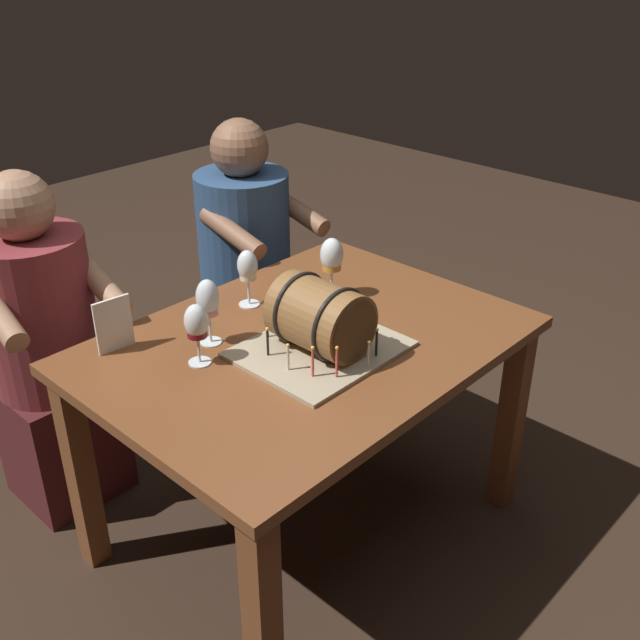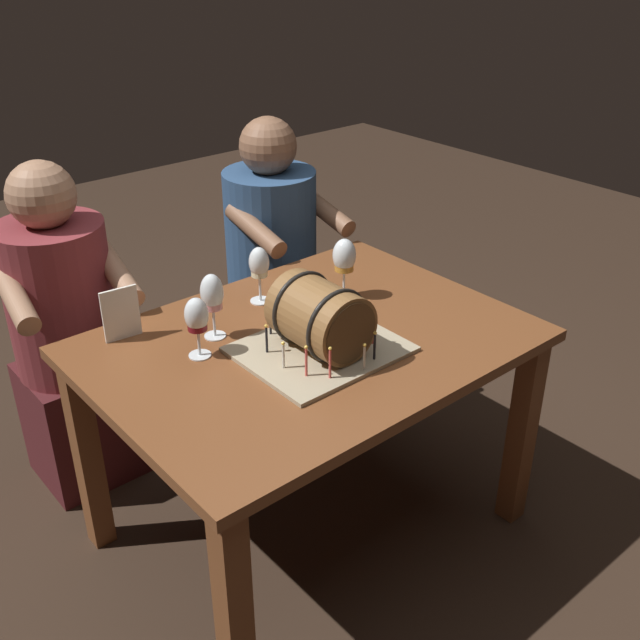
# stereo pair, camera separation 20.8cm
# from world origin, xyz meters

# --- Properties ---
(ground_plane) EXTENTS (8.00, 8.00, 0.00)m
(ground_plane) POSITION_xyz_m (0.00, 0.00, 0.00)
(ground_plane) COLOR #332319
(dining_table) EXTENTS (1.25, 0.92, 0.73)m
(dining_table) POSITION_xyz_m (0.00, 0.00, 0.62)
(dining_table) COLOR brown
(dining_table) RESTS_ON ground
(barrel_cake) EXTENTS (0.44, 0.37, 0.22)m
(barrel_cake) POSITION_xyz_m (-0.02, -0.08, 0.83)
(barrel_cake) COLOR tan
(barrel_cake) RESTS_ON dining_table
(wine_glass_rose) EXTENTS (0.07, 0.07, 0.20)m
(wine_glass_rose) POSITION_xyz_m (-0.20, 0.19, 0.87)
(wine_glass_rose) COLOR white
(wine_glass_rose) RESTS_ON dining_table
(wine_glass_red) EXTENTS (0.07, 0.07, 0.18)m
(wine_glass_red) POSITION_xyz_m (-0.29, 0.12, 0.85)
(wine_glass_red) COLOR white
(wine_glass_red) RESTS_ON dining_table
(wine_glass_amber) EXTENTS (0.08, 0.08, 0.20)m
(wine_glass_amber) POSITION_xyz_m (0.26, 0.14, 0.87)
(wine_glass_amber) COLOR white
(wine_glass_amber) RESTS_ON dining_table
(wine_glass_white) EXTENTS (0.07, 0.07, 0.19)m
(wine_glass_white) POSITION_xyz_m (0.04, 0.29, 0.86)
(wine_glass_white) COLOR white
(wine_glass_white) RESTS_ON dining_table
(menu_card) EXTENTS (0.11, 0.02, 0.16)m
(menu_card) POSITION_xyz_m (-0.41, 0.35, 0.81)
(menu_card) COLOR silver
(menu_card) RESTS_ON dining_table
(person_seated_left) EXTENTS (0.42, 0.51, 1.17)m
(person_seated_left) POSITION_xyz_m (-0.43, 0.76, 0.55)
(person_seated_left) COLOR #4C1B1E
(person_seated_left) RESTS_ON ground
(person_seated_right) EXTENTS (0.40, 0.48, 1.18)m
(person_seated_right) POSITION_xyz_m (0.43, 0.76, 0.56)
(person_seated_right) COLOR #1B2D46
(person_seated_right) RESTS_ON ground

